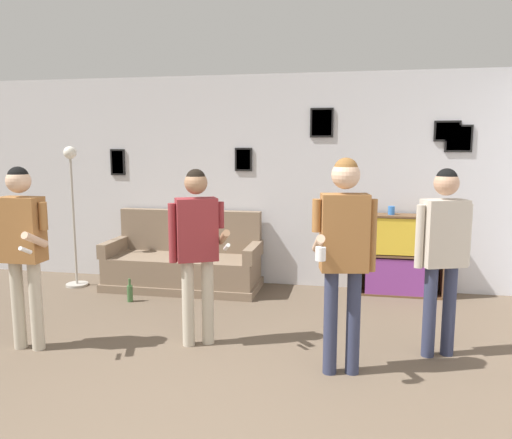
{
  "coord_description": "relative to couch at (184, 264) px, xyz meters",
  "views": [
    {
      "loc": [
        1.07,
        -2.58,
        1.81
      ],
      "look_at": [
        0.2,
        1.88,
        1.14
      ],
      "focal_mm": 35.0,
      "sensor_mm": 36.0,
      "label": 1
    }
  ],
  "objects": [
    {
      "name": "person_player_foreground_left",
      "position": [
        -0.72,
        -2.15,
        0.69
      ],
      "size": [
        0.5,
        0.44,
        1.63
      ],
      "color": "#B7AD99",
      "rests_on": "ground_plane"
    },
    {
      "name": "floor_lamp",
      "position": [
        -1.4,
        -0.21,
        0.75
      ],
      "size": [
        0.28,
        0.28,
        1.8
      ],
      "color": "#ADA89E",
      "rests_on": "ground_plane"
    },
    {
      "name": "person_watcher_holding_cup",
      "position": [
        2.04,
        -2.12,
        0.76
      ],
      "size": [
        0.49,
        0.49,
        1.72
      ],
      "color": "#2D334C",
      "rests_on": "ground_plane"
    },
    {
      "name": "bottle_on_floor",
      "position": [
        -0.42,
        -0.7,
        -0.2
      ],
      "size": [
        0.07,
        0.07,
        0.28
      ],
      "color": "#3D6638",
      "rests_on": "ground_plane"
    },
    {
      "name": "person_player_foreground_center",
      "position": [
        0.74,
        -1.76,
        0.67
      ],
      "size": [
        0.58,
        0.38,
        1.61
      ],
      "color": "#B7AD99",
      "rests_on": "ground_plane"
    },
    {
      "name": "drinking_cup",
      "position": [
        2.57,
        0.19,
        0.73
      ],
      "size": [
        0.08,
        0.08,
        0.1
      ],
      "color": "blue",
      "rests_on": "bookshelf"
    },
    {
      "name": "couch",
      "position": [
        0.0,
        0.0,
        0.0
      ],
      "size": [
        1.96,
        0.8,
        0.97
      ],
      "color": "#7A6651",
      "rests_on": "ground_plane"
    },
    {
      "name": "person_spectator_near_bookshelf",
      "position": [
        2.86,
        -1.61,
        0.68
      ],
      "size": [
        0.47,
        0.31,
        1.63
      ],
      "color": "#2D334C",
      "rests_on": "ground_plane"
    },
    {
      "name": "bookshelf",
      "position": [
        2.69,
        0.19,
        0.18
      ],
      "size": [
        1.01,
        0.3,
        0.99
      ],
      "color": "brown",
      "rests_on": "ground_plane"
    },
    {
      "name": "wall_back",
      "position": [
        1.03,
        0.41,
        1.04
      ],
      "size": [
        8.43,
        0.08,
        2.7
      ],
      "color": "silver",
      "rests_on": "ground_plane"
    }
  ]
}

